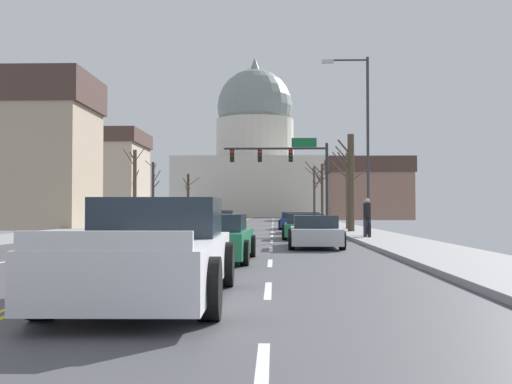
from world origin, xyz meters
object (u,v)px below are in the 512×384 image
sedan_near_00 (294,221)px  sedan_oncoming_01 (226,216)px  sedan_near_03 (315,232)px  pedestrian_00 (367,215)px  sedan_near_04 (216,239)px  pickup_truck_near_05 (152,253)px  sedan_near_01 (305,223)px  signal_gantry (289,162)px  bicycle_parked (367,229)px  sedan_oncoming_00 (177,218)px  street_lamp_right (362,130)px  sedan_near_02 (305,227)px

sedan_near_00 → sedan_oncoming_01: size_ratio=1.00×
sedan_near_03 → pedestrian_00: (2.71, 5.43, 0.56)m
sedan_near_04 → pickup_truck_near_05: size_ratio=0.79×
sedan_near_03 → sedan_near_01: bearing=88.7°
signal_gantry → pedestrian_00: signal_gantry is taller
pedestrian_00 → bicycle_parked: (0.02, 0.11, -0.62)m
sedan_near_03 → bicycle_parked: bearing=63.7°
sedan_oncoming_00 → bicycle_parked: sedan_oncoming_00 is taller
sedan_near_01 → sedan_oncoming_01: size_ratio=1.03×
signal_gantry → pedestrian_00: bearing=-80.6°
signal_gantry → sedan_oncoming_00: size_ratio=1.82×
sedan_near_01 → pickup_truck_near_05: size_ratio=0.80×
street_lamp_right → sedan_oncoming_01: size_ratio=2.01×
sedan_near_04 → pedestrian_00: 12.58m
sedan_near_03 → sedan_near_04: (-3.05, -5.74, 0.04)m
sedan_oncoming_01 → bicycle_parked: size_ratio=2.45×
sedan_near_00 → sedan_oncoming_00: sedan_oncoming_00 is taller
sedan_near_01 → sedan_near_03: bearing=-91.3°
sedan_near_00 → pedestrian_00: bearing=-79.1°
sedan_near_02 → bicycle_parked: sedan_near_02 is taller
sedan_near_01 → bicycle_parked: bearing=-72.1°
sedan_near_01 → sedan_oncoming_01: sedan_oncoming_01 is taller
sedan_near_00 → sedan_oncoming_01: sedan_oncoming_01 is taller
street_lamp_right → sedan_near_04: bearing=-113.7°
sedan_near_01 → sedan_oncoming_00: bearing=118.7°
signal_gantry → sedan_near_02: 17.91m
sedan_near_02 → sedan_near_03: 6.38m
sedan_near_02 → bicycle_parked: size_ratio=2.49×
sedan_oncoming_01 → sedan_near_01: bearing=-77.1°
signal_gantry → sedan_near_04: size_ratio=1.80×
sedan_near_00 → sedan_near_02: (0.04, -13.62, -0.01)m
signal_gantry → sedan_near_01: bearing=-86.6°
street_lamp_right → sedan_near_02: 5.66m
sedan_near_02 → sedan_near_01: bearing=87.1°
sedan_near_04 → sedan_oncoming_00: sedan_near_04 is taller
sedan_near_01 → sedan_oncoming_00: (-10.50, 19.21, 0.02)m
street_lamp_right → bicycle_parked: street_lamp_right is taller
sedan_near_04 → sedan_oncoming_01: size_ratio=1.01×
signal_gantry → pickup_truck_near_05: bearing=-94.8°
signal_gantry → sedan_near_03: (0.33, -23.74, -4.38)m
pickup_truck_near_05 → pedestrian_00: (6.09, 18.02, 0.40)m
sedan_near_00 → signal_gantry: bearing=93.8°
sedan_near_01 → sedan_near_02: sedan_near_01 is taller
sedan_near_04 → bicycle_parked: size_ratio=2.48×
sedan_oncoming_01 → sedan_near_00: bearing=-74.4°
sedan_near_04 → pedestrian_00: bearing=62.7°
sedan_near_03 → pickup_truck_near_05: (-3.38, -12.59, 0.17)m
sedan_oncoming_00 → pedestrian_00: (12.92, -26.89, 0.52)m
pickup_truck_near_05 → sedan_oncoming_00: size_ratio=1.28×
sedan_near_03 → sedan_oncoming_00: sedan_oncoming_00 is taller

